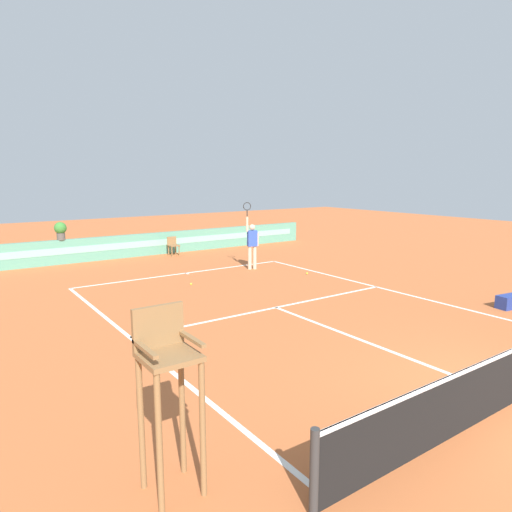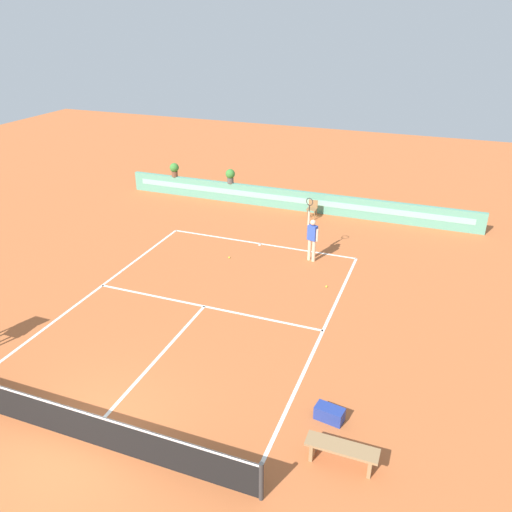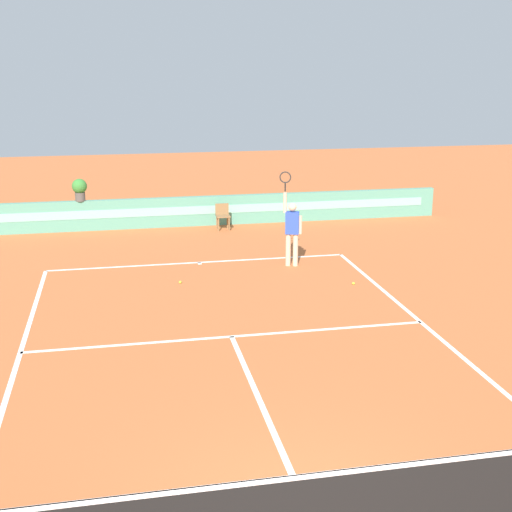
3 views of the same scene
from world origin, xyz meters
TOP-DOWN VIEW (x-y plane):
  - ground_plane at (0.00, 6.00)m, footprint 60.00×60.00m
  - court_lines at (0.00, 6.72)m, footprint 8.32×11.94m
  - back_wall_barrier at (0.00, 16.39)m, footprint 18.00×0.21m
  - umpire_chair at (-5.47, 1.26)m, footprint 0.60×0.60m
  - ball_kid_chair at (1.24, 15.66)m, footprint 0.44×0.44m
  - gear_bag at (5.18, 2.71)m, footprint 0.75×0.46m
  - tennis_player at (2.44, 11.10)m, footprint 0.60×0.32m
  - tennis_ball_near_baseline at (-0.69, 10.11)m, footprint 0.07×0.07m
  - tennis_ball_mid_court at (3.55, 9.15)m, footprint 0.07×0.07m
  - potted_plant_left at (-3.33, 16.39)m, footprint 0.48×0.48m

SIDE VIEW (x-z plane):
  - ground_plane at x=0.00m, z-range 0.00..0.00m
  - court_lines at x=0.00m, z-range 0.00..0.01m
  - tennis_ball_near_baseline at x=-0.69m, z-range 0.00..0.07m
  - tennis_ball_mid_court at x=3.55m, z-range 0.00..0.07m
  - gear_bag at x=5.18m, z-range 0.00..0.36m
  - ball_kid_chair at x=1.24m, z-range 0.05..0.90m
  - back_wall_barrier at x=0.00m, z-range 0.00..1.00m
  - tennis_player at x=2.44m, z-range -0.24..2.34m
  - umpire_chair at x=-5.47m, z-range 0.27..2.41m
  - potted_plant_left at x=-3.33m, z-range 1.05..1.78m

